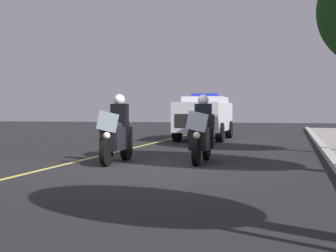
{
  "coord_description": "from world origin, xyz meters",
  "views": [
    {
      "loc": [
        11.2,
        3.16,
        1.33
      ],
      "look_at": [
        -1.6,
        0.0,
        0.9
      ],
      "focal_mm": 53.6,
      "sensor_mm": 36.0,
      "label": 1
    }
  ],
  "objects": [
    {
      "name": "ground_plane",
      "position": [
        0.0,
        0.0,
        0.0
      ],
      "size": [
        80.0,
        80.0,
        0.0
      ],
      "primitive_type": "plane",
      "color": "black"
    },
    {
      "name": "lane_stripe_center",
      "position": [
        0.0,
        -2.18,
        0.0
      ],
      "size": [
        48.0,
        0.12,
        0.01
      ],
      "primitive_type": "cube",
      "color": "#E0D14C",
      "rests_on": "ground"
    },
    {
      "name": "police_motorcycle_lead_left",
      "position": [
        -0.58,
        -1.06,
        0.7
      ],
      "size": [
        2.14,
        0.56,
        1.72
      ],
      "color": "black",
      "rests_on": "ground"
    },
    {
      "name": "police_motorcycle_lead_right",
      "position": [
        -1.22,
        0.97,
        0.7
      ],
      "size": [
        2.14,
        0.56,
        1.72
      ],
      "color": "black",
      "rests_on": "ground"
    },
    {
      "name": "police_suv",
      "position": [
        -10.75,
        -0.59,
        1.07
      ],
      "size": [
        4.91,
        2.09,
        2.05
      ],
      "color": "silver",
      "rests_on": "ground"
    }
  ]
}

